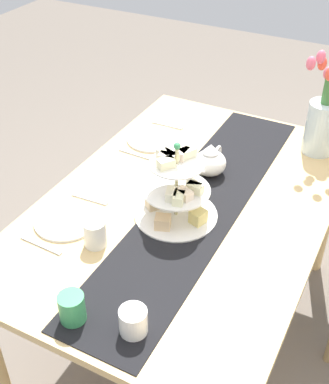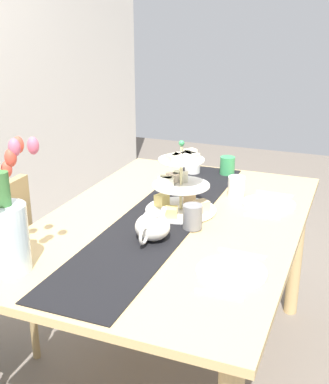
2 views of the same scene
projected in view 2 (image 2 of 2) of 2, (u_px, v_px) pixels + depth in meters
ground_plane at (171, 371)px, 2.27m from camera, size 8.00×8.00×0.00m
dining_table at (172, 243)px, 2.05m from camera, size 1.53×1.01×0.75m
table_runner at (161, 218)px, 2.03m from camera, size 1.48×0.31×0.00m
tiered_cake_stand at (181, 187)px, 2.07m from camera, size 0.30×0.30×0.30m
teapot at (152, 225)px, 1.82m from camera, size 0.24×0.13×0.14m
tulip_vase at (7, 225)px, 1.57m from camera, size 0.24×0.20×0.45m
cream_jug at (192, 165)px, 2.58m from camera, size 0.08×0.08×0.08m
dinner_plate_left at (231, 272)px, 1.60m from camera, size 0.23×0.23×0.01m
fork_left at (219, 295)px, 1.48m from camera, size 0.02×0.15×0.01m
knife_left at (242, 253)px, 1.73m from camera, size 0.02×0.17×0.01m
dinner_plate_right at (269, 204)px, 2.17m from camera, size 0.23×0.23×0.01m
fork_right at (262, 217)px, 2.04m from camera, size 0.02×0.15×0.01m
knife_right at (275, 194)px, 2.29m from camera, size 0.02×0.17×0.01m
mug_grey at (193, 217)px, 1.92m from camera, size 0.08×0.08×0.09m
mug_white_text at (236, 187)px, 2.25m from camera, size 0.08×0.08×0.09m
mug_orange at (227, 166)px, 2.55m from camera, size 0.08×0.08×0.09m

